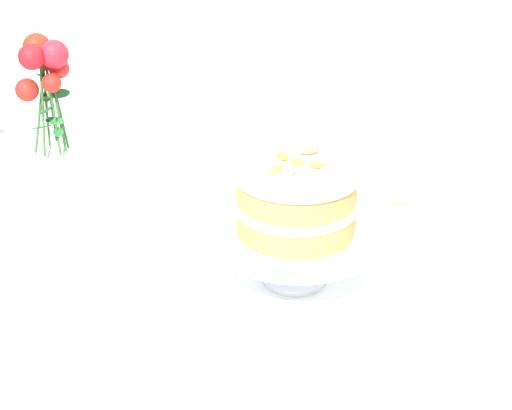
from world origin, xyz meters
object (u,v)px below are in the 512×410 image
dining_table (228,305)px  flower_vase (51,111)px  cake_stand (295,238)px  layer_cake (296,197)px  teacup (486,390)px

dining_table → flower_vase: bearing=159.7°
cake_stand → flower_vase: 0.58m
layer_cake → teacup: size_ratio=1.78×
dining_table → flower_vase: (-0.42, 0.15, 0.27)m
layer_cake → teacup: (0.33, -0.21, -0.14)m
dining_table → cake_stand: (0.13, -0.02, 0.17)m
layer_cake → flower_vase: size_ratio=0.62×
teacup → dining_table: bearing=153.2°
dining_table → teacup: size_ratio=12.25×
cake_stand → teacup: cake_stand is taller
cake_stand → teacup: (0.33, -0.21, -0.06)m
dining_table → layer_cake: (0.13, -0.02, 0.25)m
dining_table → flower_vase: flower_vase is taller
flower_vase → teacup: (0.87, -0.38, -0.15)m
dining_table → cake_stand: cake_stand is taller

